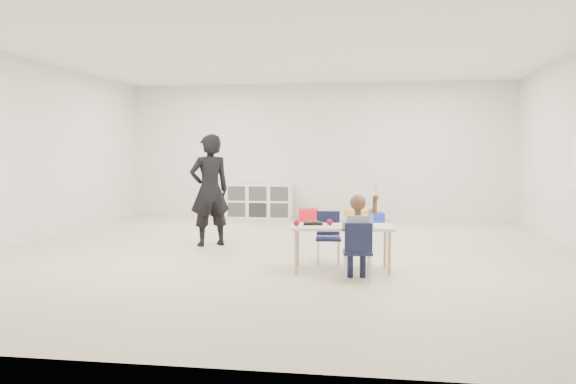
% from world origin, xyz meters
% --- Properties ---
extents(room, '(9.00, 9.02, 2.80)m').
position_xyz_m(room, '(0.00, 0.00, 1.40)').
color(room, beige).
rests_on(room, ground).
extents(table, '(1.22, 0.70, 0.53)m').
position_xyz_m(table, '(0.91, -1.20, 0.27)').
color(table, '#F7E9C6').
rests_on(table, ground).
extents(chair_near, '(0.34, 0.32, 0.64)m').
position_xyz_m(chair_near, '(1.11, -1.69, 0.32)').
color(chair_near, '#111433').
rests_on(chair_near, ground).
extents(chair_far, '(0.34, 0.32, 0.64)m').
position_xyz_m(chair_far, '(0.71, -0.71, 0.32)').
color(chair_far, '#111433').
rests_on(chair_far, ground).
extents(child, '(0.47, 0.47, 1.01)m').
position_xyz_m(child, '(1.11, -1.69, 0.50)').
color(child, '#ADBFEA').
rests_on(child, chair_near).
extents(lunch_tray_near, '(0.24, 0.18, 0.03)m').
position_xyz_m(lunch_tray_near, '(1.04, -1.16, 0.55)').
color(lunch_tray_near, black).
rests_on(lunch_tray_near, table).
extents(lunch_tray_far, '(0.24, 0.18, 0.03)m').
position_xyz_m(lunch_tray_far, '(0.57, -1.15, 0.55)').
color(lunch_tray_far, black).
rests_on(lunch_tray_far, table).
extents(milk_carton, '(0.08, 0.08, 0.10)m').
position_xyz_m(milk_carton, '(0.97, -1.31, 0.58)').
color(milk_carton, white).
rests_on(milk_carton, table).
extents(bread_roll, '(0.09, 0.09, 0.07)m').
position_xyz_m(bread_roll, '(1.22, -1.29, 0.57)').
color(bread_roll, tan).
rests_on(bread_roll, table).
extents(apple_near, '(0.07, 0.07, 0.07)m').
position_xyz_m(apple_near, '(0.77, -1.18, 0.57)').
color(apple_near, maroon).
rests_on(apple_near, table).
extents(apple_far, '(0.07, 0.07, 0.07)m').
position_xyz_m(apple_far, '(0.40, -1.32, 0.57)').
color(apple_far, maroon).
rests_on(apple_far, table).
extents(cubby_shelf, '(1.40, 0.40, 0.70)m').
position_xyz_m(cubby_shelf, '(-1.20, 4.28, 0.35)').
color(cubby_shelf, white).
rests_on(cubby_shelf, ground).
extents(adult, '(0.71, 0.67, 1.64)m').
position_xyz_m(adult, '(-1.15, 0.43, 0.82)').
color(adult, black).
rests_on(adult, ground).
extents(bin_red, '(0.43, 0.53, 0.24)m').
position_xyz_m(bin_red, '(-0.11, 3.88, 0.12)').
color(bin_red, red).
rests_on(bin_red, ground).
extents(bin_yellow, '(0.49, 0.57, 0.24)m').
position_xyz_m(bin_yellow, '(0.84, 3.78, 0.12)').
color(bin_yellow, gold).
rests_on(bin_yellow, ground).
extents(bin_blue, '(0.39, 0.46, 0.20)m').
position_xyz_m(bin_blue, '(1.21, 3.77, 0.10)').
color(bin_blue, '#1C2ED3').
rests_on(bin_blue, ground).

